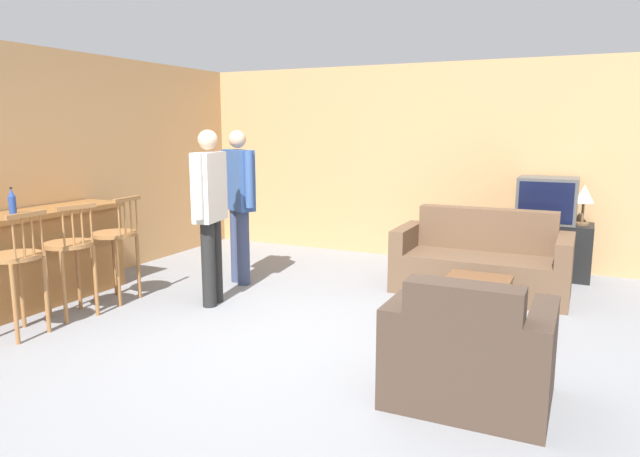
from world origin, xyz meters
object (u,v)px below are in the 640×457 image
at_px(tv, 547,200).
at_px(book_on_table, 481,284).
at_px(coffee_table, 473,291).
at_px(person_by_window, 239,198).
at_px(table_lamp, 584,196).
at_px(bar_chair_near, 16,266).
at_px(armchair_near, 469,356).
at_px(tv_unit, 544,249).
at_px(couch_far, 481,263).
at_px(person_by_counter, 210,207).
at_px(bottle, 12,202).
at_px(bar_chair_far, 116,242).
at_px(bar_chair_mid, 70,253).

height_order(tv, book_on_table, tv).
height_order(coffee_table, person_by_window, person_by_window).
bearing_deg(tv, table_lamp, 0.45).
bearing_deg(bar_chair_near, armchair_near, 6.33).
relative_size(coffee_table, tv_unit, 0.96).
bearing_deg(couch_far, tv, 60.91).
relative_size(coffee_table, person_by_counter, 0.58).
bearing_deg(bar_chair_near, bottle, 142.78).
height_order(bar_chair_near, person_by_counter, person_by_counter).
distance_m(bottle, book_on_table, 4.43).
xyz_separation_m(bar_chair_near, person_by_window, (0.77, 2.24, 0.36)).
bearing_deg(tv, bar_chair_far, -142.98).
distance_m(couch_far, table_lamp, 1.55).
xyz_separation_m(tv_unit, person_by_window, (-3.13, -1.83, 0.66)).
bearing_deg(person_by_window, bar_chair_far, -124.64).
xyz_separation_m(tv_unit, bottle, (-4.52, -3.59, 0.74)).
bearing_deg(armchair_near, table_lamp, 80.89).
height_order(tv, person_by_window, person_by_window).
height_order(bar_chair_near, book_on_table, bar_chair_near).
xyz_separation_m(armchair_near, table_lamp, (0.59, 3.65, 0.68)).
bearing_deg(person_by_counter, bottle, -148.61).
bearing_deg(bar_chair_far, book_on_table, 11.72).
bearing_deg(bottle, couch_far, 33.10).
relative_size(couch_far, armchair_near, 1.79).
distance_m(bar_chair_far, table_lamp, 5.21).
relative_size(armchair_near, tv_unit, 0.96).
bearing_deg(coffee_table, book_on_table, 10.77).
height_order(couch_far, tv_unit, couch_far).
distance_m(armchair_near, bottle, 4.39).
xyz_separation_m(armchair_near, bottle, (-4.32, 0.06, 0.76)).
bearing_deg(bottle, coffee_table, 18.55).
xyz_separation_m(bar_chair_far, person_by_window, (0.77, 1.11, 0.36)).
bearing_deg(tv_unit, armchair_near, -93.04).
bearing_deg(person_by_window, couch_far, 17.64).
bearing_deg(coffee_table, table_lamp, 69.66).
xyz_separation_m(couch_far, tv, (0.56, 1.01, 0.61)).
bearing_deg(coffee_table, tv_unit, 79.01).
xyz_separation_m(bar_chair_far, tv, (3.89, 2.94, 0.30)).
height_order(bottle, person_by_window, person_by_window).
height_order(bar_chair_mid, tv, tv).
distance_m(table_lamp, person_by_window, 3.96).
distance_m(bar_chair_near, bar_chair_far, 1.13).
bearing_deg(bottle, book_on_table, 18.43).
bearing_deg(bar_chair_near, bar_chair_far, 90.00).
xyz_separation_m(bar_chair_near, armchair_near, (3.70, 0.41, -0.30)).
height_order(bar_chair_far, book_on_table, bar_chair_far).
relative_size(bar_chair_mid, tv_unit, 1.03).
bearing_deg(armchair_near, tv_unit, 86.96).
bearing_deg(bar_chair_near, bar_chair_mid, 90.04).
bearing_deg(coffee_table, bar_chair_near, -151.94).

